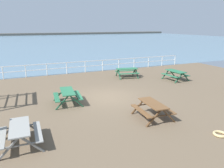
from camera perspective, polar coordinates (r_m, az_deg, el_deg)
ground_plane at (r=13.83m, az=-1.21°, el=-3.78°), size 30.00×24.00×0.20m
sea_band at (r=65.21m, az=-19.38°, el=10.40°), size 142.00×90.00×0.01m
distant_shoreline at (r=108.07m, az=-21.27°, el=11.76°), size 142.00×6.00×1.80m
seaward_railing at (r=20.79m, az=-9.38°, el=4.83°), size 23.07×0.07×1.08m
picnic_table_near_left at (r=18.92m, az=3.92°, el=3.50°), size 2.05×1.82×0.80m
picnic_table_near_right at (r=8.95m, az=-22.87°, el=-11.21°), size 1.58×1.83×0.80m
picnic_table_mid_centre at (r=12.73m, az=-11.51°, el=-2.54°), size 1.69×1.93×0.80m
picnic_table_far_left at (r=10.76m, az=10.58°, el=-5.80°), size 1.64×1.89×0.80m
picnic_table_seaward at (r=18.63m, az=16.23°, el=2.75°), size 1.66×1.90×0.80m
rope_coil at (r=10.21m, az=26.27°, el=-11.61°), size 0.55×0.55×0.11m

